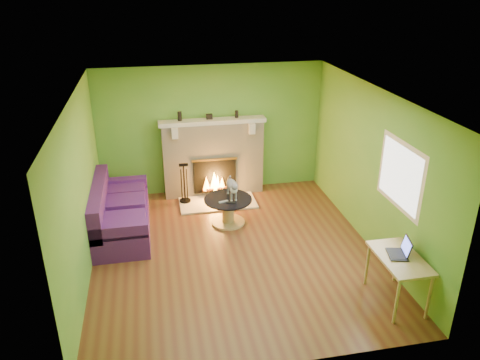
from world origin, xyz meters
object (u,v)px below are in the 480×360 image
(sofa, at_px, (118,214))
(coffee_table, at_px, (228,209))
(cat, at_px, (232,187))
(desk, at_px, (399,262))

(sofa, height_order, coffee_table, sofa)
(sofa, relative_size, cat, 3.23)
(coffee_table, relative_size, desk, 0.90)
(cat, bearing_deg, sofa, 178.12)
(coffee_table, height_order, cat, cat)
(sofa, height_order, cat, sofa)
(sofa, distance_m, desk, 4.67)
(desk, distance_m, cat, 3.24)
(coffee_table, distance_m, desk, 3.26)
(cat, bearing_deg, desk, -57.92)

